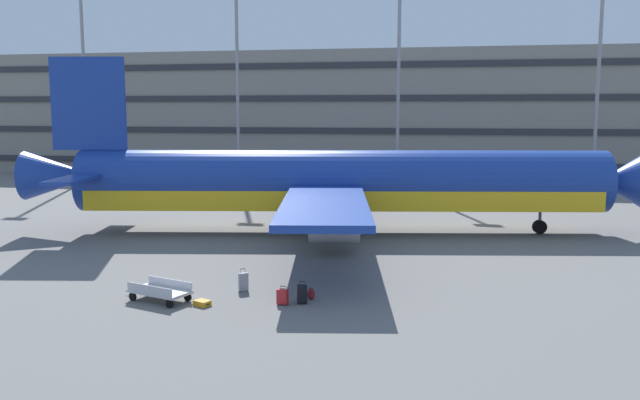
{
  "coord_description": "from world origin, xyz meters",
  "views": [
    {
      "loc": [
        4.13,
        -43.62,
        8.05
      ],
      "look_at": [
        -3.08,
        -7.05,
        3.0
      ],
      "focal_mm": 37.52,
      "sensor_mm": 36.0,
      "label": 1
    }
  ],
  "objects_px": {
    "suitcase_teal": "(302,294)",
    "backpack_navy": "(311,294)",
    "suitcase_small": "(283,297)",
    "baggage_cart": "(160,291)",
    "airliner": "(336,184)",
    "suitcase_scuffed": "(202,303)",
    "suitcase_silver": "(243,282)"
  },
  "relations": [
    {
      "from": "suitcase_small",
      "to": "suitcase_scuffed",
      "type": "relative_size",
      "value": 1.03
    },
    {
      "from": "backpack_navy",
      "to": "baggage_cart",
      "type": "bearing_deg",
      "value": -167.33
    },
    {
      "from": "suitcase_silver",
      "to": "suitcase_scuffed",
      "type": "relative_size",
      "value": 1.34
    },
    {
      "from": "suitcase_silver",
      "to": "baggage_cart",
      "type": "distance_m",
      "value": 3.7
    },
    {
      "from": "suitcase_teal",
      "to": "backpack_navy",
      "type": "relative_size",
      "value": 1.8
    },
    {
      "from": "backpack_navy",
      "to": "suitcase_small",
      "type": "bearing_deg",
      "value": -136.98
    },
    {
      "from": "suitcase_teal",
      "to": "backpack_navy",
      "type": "distance_m",
      "value": 0.72
    },
    {
      "from": "suitcase_silver",
      "to": "suitcase_small",
      "type": "xyz_separation_m",
      "value": [
        2.24,
        -1.71,
        -0.08
      ]
    },
    {
      "from": "suitcase_small",
      "to": "airliner",
      "type": "bearing_deg",
      "value": 92.2
    },
    {
      "from": "suitcase_teal",
      "to": "backpack_navy",
      "type": "height_order",
      "value": "suitcase_teal"
    },
    {
      "from": "suitcase_small",
      "to": "backpack_navy",
      "type": "bearing_deg",
      "value": 43.02
    },
    {
      "from": "suitcase_small",
      "to": "backpack_navy",
      "type": "xyz_separation_m",
      "value": [
        1.02,
        0.95,
        -0.11
      ]
    },
    {
      "from": "suitcase_teal",
      "to": "airliner",
      "type": "bearing_deg",
      "value": 94.9
    },
    {
      "from": "airliner",
      "to": "suitcase_scuffed",
      "type": "distance_m",
      "value": 17.79
    },
    {
      "from": "suitcase_teal",
      "to": "suitcase_scuffed",
      "type": "relative_size",
      "value": 1.3
    },
    {
      "from": "suitcase_teal",
      "to": "suitcase_silver",
      "type": "xyz_separation_m",
      "value": [
        -3.0,
        1.4,
        0.02
      ]
    },
    {
      "from": "airliner",
      "to": "suitcase_teal",
      "type": "bearing_deg",
      "value": -85.1
    },
    {
      "from": "suitcase_small",
      "to": "baggage_cart",
      "type": "bearing_deg",
      "value": -175.01
    },
    {
      "from": "suitcase_teal",
      "to": "suitcase_scuffed",
      "type": "xyz_separation_m",
      "value": [
        -3.98,
        -1.08,
        -0.31
      ]
    },
    {
      "from": "suitcase_silver",
      "to": "baggage_cart",
      "type": "xyz_separation_m",
      "value": [
        -3.0,
        -2.16,
        -0.02
      ]
    },
    {
      "from": "suitcase_teal",
      "to": "suitcase_small",
      "type": "relative_size",
      "value": 1.27
    },
    {
      "from": "suitcase_scuffed",
      "to": "baggage_cart",
      "type": "bearing_deg",
      "value": 171.11
    },
    {
      "from": "baggage_cart",
      "to": "backpack_navy",
      "type": "bearing_deg",
      "value": 12.67
    },
    {
      "from": "backpack_navy",
      "to": "suitcase_teal",
      "type": "bearing_deg",
      "value": -111.93
    },
    {
      "from": "suitcase_teal",
      "to": "suitcase_small",
      "type": "distance_m",
      "value": 0.82
    },
    {
      "from": "suitcase_scuffed",
      "to": "backpack_navy",
      "type": "distance_m",
      "value": 4.58
    },
    {
      "from": "airliner",
      "to": "suitcase_small",
      "type": "relative_size",
      "value": 51.56
    },
    {
      "from": "airliner",
      "to": "baggage_cart",
      "type": "distance_m",
      "value": 17.84
    },
    {
      "from": "suitcase_small",
      "to": "baggage_cart",
      "type": "relative_size",
      "value": 0.24
    },
    {
      "from": "backpack_navy",
      "to": "suitcase_silver",
      "type": "bearing_deg",
      "value": 166.89
    },
    {
      "from": "backpack_navy",
      "to": "baggage_cart",
      "type": "xyz_separation_m",
      "value": [
        -6.26,
        -1.41,
        0.18
      ]
    },
    {
      "from": "backpack_navy",
      "to": "airliner",
      "type": "bearing_deg",
      "value": 96.05
    }
  ]
}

